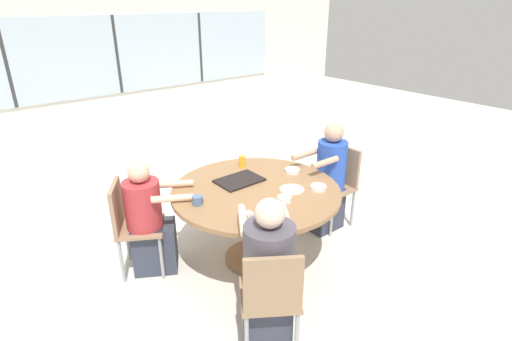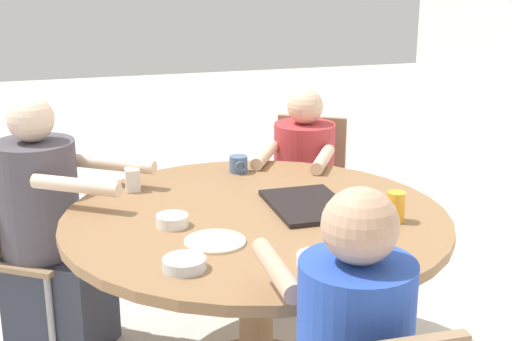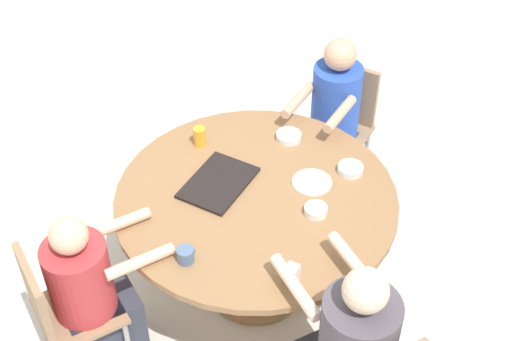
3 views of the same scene
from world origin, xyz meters
TOP-DOWN VIEW (x-y plane):
  - ground_plane at (0.00, 0.00)m, footprint 16.00×16.00m
  - wall_back_with_windows at (0.00, 2.99)m, footprint 8.40×0.08m
  - dining_table at (0.00, 0.00)m, footprint 1.52×1.52m
  - chair_for_woman_green_shirt at (1.13, -0.02)m, footprint 0.41×0.41m
  - chair_for_man_blue_shirt at (-0.97, 0.58)m, footprint 0.55×0.55m
  - chair_for_man_teal_shirt at (-0.63, -0.94)m, footprint 0.56×0.56m
  - person_woman_green_shirt at (0.97, -0.02)m, footprint 0.59×0.34m
  - person_man_blue_shirt at (-0.83, 0.49)m, footprint 0.65×0.56m
  - person_man_teal_shirt at (-0.54, -0.80)m, footprint 0.64×0.71m
  - food_tray_dark at (-0.02, 0.22)m, footprint 0.42×0.29m
  - coffee_mug at (-0.56, 0.08)m, footprint 0.09×0.09m
  - juice_glass at (0.22, 0.49)m, footprint 0.07×0.07m
  - milk_carton_small at (-0.42, -0.43)m, footprint 0.06×0.06m
  - bowl_white_shallow at (0.51, 0.07)m, footprint 0.15×0.15m
  - bowl_cereal at (0.42, -0.36)m, footprint 0.14×0.14m
  - bowl_fruit at (0.03, -0.34)m, footprint 0.12×0.12m
  - plate_tortillas at (0.24, -0.22)m, footprint 0.22×0.22m

SIDE VIEW (x-z plane):
  - ground_plane at x=0.00m, z-range 0.00..0.00m
  - person_man_blue_shirt at x=-0.83m, z-range -0.06..1.01m
  - person_man_teal_shirt at x=-0.54m, z-range -0.07..1.10m
  - chair_for_woman_green_shirt at x=1.13m, z-range 0.09..0.97m
  - chair_for_man_blue_shirt at x=-0.97m, z-range 0.09..0.97m
  - chair_for_man_teal_shirt at x=-0.63m, z-range 0.09..0.97m
  - person_woman_green_shirt at x=0.97m, z-range -0.06..1.13m
  - dining_table at x=0.00m, z-range 0.24..1.00m
  - plate_tortillas at x=0.24m, z-range 0.75..0.76m
  - food_tray_dark at x=-0.02m, z-range 0.75..0.77m
  - bowl_white_shallow at x=0.51m, z-range 0.75..0.79m
  - bowl_cereal at x=0.42m, z-range 0.75..0.79m
  - bowl_fruit at x=0.03m, z-range 0.75..0.80m
  - coffee_mug at x=-0.56m, z-range 0.75..0.83m
  - milk_carton_small at x=-0.42m, z-range 0.75..0.85m
  - juice_glass at x=0.22m, z-range 0.75..0.87m
  - wall_back_with_windows at x=0.00m, z-range 0.02..2.82m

